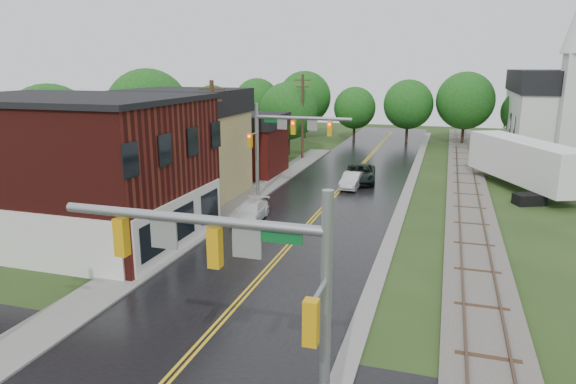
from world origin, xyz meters
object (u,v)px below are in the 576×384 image
at_px(tree_left_c, 226,119).
at_px(brick_building, 72,168).
at_px(suv_dark, 360,174).
at_px(semi_trailer, 524,161).
at_px(tree_left_b, 149,113).
at_px(tree_left_e, 289,112).
at_px(utility_pole_c, 302,115).
at_px(utility_pole_b, 214,145).
at_px(traffic_signal_far, 284,134).
at_px(traffic_signal_near, 243,271).
at_px(church, 564,104).
at_px(sedan_silver, 352,180).
at_px(pickup_white, 250,212).
at_px(tree_left_a, 52,132).

bearing_deg(tree_left_c, brick_building, -86.86).
bearing_deg(suv_dark, semi_trailer, -2.27).
relative_size(tree_left_b, tree_left_e, 1.19).
bearing_deg(utility_pole_c, utility_pole_b, -90.00).
xyz_separation_m(traffic_signal_far, utility_pole_c, (-3.33, 17.00, -0.25)).
distance_m(traffic_signal_far, semi_trailer, 19.81).
bearing_deg(traffic_signal_near, utility_pole_b, 117.19).
xyz_separation_m(traffic_signal_near, tree_left_c, (-17.32, 37.90, -0.46)).
distance_m(church, tree_left_e, 29.91).
height_order(brick_building, traffic_signal_far, brick_building).
xyz_separation_m(tree_left_e, semi_trailer, (23.04, -10.30, -2.42)).
xyz_separation_m(traffic_signal_far, semi_trailer, (17.67, 8.60, -2.58)).
xyz_separation_m(sedan_silver, semi_trailer, (13.37, 3.53, 1.74)).
height_order(traffic_signal_far, pickup_white, traffic_signal_far).
xyz_separation_m(tree_left_b, tree_left_c, (4.00, 8.00, -1.21)).
relative_size(tree_left_c, sedan_silver, 1.93).
bearing_deg(tree_left_c, traffic_signal_far, -51.18).
bearing_deg(tree_left_b, brick_building, -72.39).
height_order(tree_left_a, semi_trailer, tree_left_a).
bearing_deg(sedan_silver, brick_building, -125.83).
relative_size(traffic_signal_far, tree_left_b, 0.76).
distance_m(utility_pole_b, suv_dark, 15.27).
distance_m(traffic_signal_near, utility_pole_c, 43.24).
bearing_deg(brick_building, tree_left_b, 107.61).
bearing_deg(semi_trailer, traffic_signal_far, -154.05).
distance_m(utility_pole_c, pickup_white, 23.64).
bearing_deg(pickup_white, semi_trailer, 35.47).
bearing_deg(sedan_silver, utility_pole_c, 124.72).
bearing_deg(traffic_signal_far, utility_pole_b, -123.68).
bearing_deg(traffic_signal_near, church, 72.28).
distance_m(sedan_silver, pickup_white, 12.09).
distance_m(church, pickup_white, 40.90).
bearing_deg(traffic_signal_far, brick_building, -126.92).
distance_m(utility_pole_b, semi_trailer, 25.12).
xyz_separation_m(utility_pole_c, tree_left_e, (-2.05, 1.90, 0.09)).
relative_size(brick_building, church, 0.71).
distance_m(brick_building, utility_pole_c, 29.56).
relative_size(traffic_signal_far, utility_pole_c, 0.82).
height_order(tree_left_c, sedan_silver, tree_left_c).
relative_size(church, traffic_signal_near, 2.72).
relative_size(tree_left_e, semi_trailer, 0.63).
height_order(brick_building, semi_trailer, brick_building).
height_order(church, traffic_signal_near, church).
bearing_deg(utility_pole_c, tree_left_b, -132.39).
distance_m(utility_pole_c, semi_trailer, 22.74).
relative_size(pickup_white, semi_trailer, 0.33).
bearing_deg(tree_left_b, semi_trailer, 6.58).
bearing_deg(pickup_white, tree_left_b, 138.20).
height_order(traffic_signal_near, tree_left_a, tree_left_a).
height_order(brick_building, tree_left_c, brick_building).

